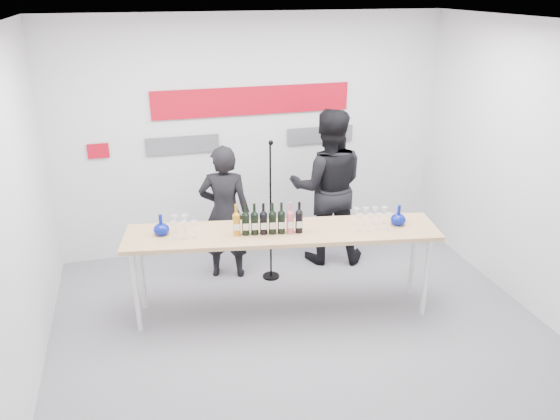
{
  "coord_description": "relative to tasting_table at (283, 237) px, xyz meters",
  "views": [
    {
      "loc": [
        -1.45,
        -4.65,
        3.31
      ],
      "look_at": [
        -0.1,
        0.33,
        1.15
      ],
      "focal_mm": 35.0,
      "sensor_mm": 36.0,
      "label": 1
    }
  ],
  "objects": [
    {
      "name": "decanter_right",
      "position": [
        1.21,
        -0.16,
        0.18
      ],
      "size": [
        0.16,
        0.16,
        0.21
      ],
      "primitive_type": null,
      "color": "navy",
      "rests_on": "tasting_table"
    },
    {
      "name": "glasses_left",
      "position": [
        -1.0,
        0.15,
        0.16
      ],
      "size": [
        0.26,
        0.25,
        0.18
      ],
      "color": "silver",
      "rests_on": "tasting_table"
    },
    {
      "name": "decanter_left",
      "position": [
        -1.2,
        0.24,
        0.18
      ],
      "size": [
        0.16,
        0.16,
        0.21
      ],
      "primitive_type": null,
      "color": "navy",
      "rests_on": "tasting_table"
    },
    {
      "name": "signage",
      "position": [
        0.04,
        1.74,
        0.92
      ],
      "size": [
        3.38,
        0.02,
        0.79
      ],
      "color": "#AF0719",
      "rests_on": "back_wall"
    },
    {
      "name": "presenter_right",
      "position": [
        0.87,
        1.05,
        0.09
      ],
      "size": [
        1.11,
        0.96,
        1.95
      ],
      "primitive_type": "imported",
      "rotation": [
        0.0,
        0.0,
        2.88
      ],
      "color": "black",
      "rests_on": "ground"
    },
    {
      "name": "ground",
      "position": [
        0.1,
        -0.23,
        -0.89
      ],
      "size": [
        5.0,
        5.0,
        0.0
      ],
      "primitive_type": "plane",
      "color": "slate",
      "rests_on": "ground"
    },
    {
      "name": "glasses_right",
      "position": [
        0.92,
        -0.15,
        0.16
      ],
      "size": [
        0.39,
        0.27,
        0.18
      ],
      "color": "silver",
      "rests_on": "tasting_table"
    },
    {
      "name": "back_wall",
      "position": [
        0.1,
        1.77,
        0.61
      ],
      "size": [
        5.0,
        0.04,
        3.0
      ],
      "primitive_type": "cube",
      "color": "silver",
      "rests_on": "ground"
    },
    {
      "name": "mic_stand",
      "position": [
        0.06,
        0.74,
        -0.36
      ],
      "size": [
        0.2,
        0.2,
        1.72
      ],
      "rotation": [
        0.0,
        0.0,
        0.17
      ],
      "color": "black",
      "rests_on": "ground"
    },
    {
      "name": "tasting_table",
      "position": [
        0.0,
        0.0,
        0.0
      ],
      "size": [
        3.26,
        1.16,
        0.96
      ],
      "rotation": [
        0.0,
        0.0,
        -0.16
      ],
      "color": "tan",
      "rests_on": "ground"
    },
    {
      "name": "presenter_left",
      "position": [
        -0.44,
        0.96,
        -0.07
      ],
      "size": [
        0.68,
        0.53,
        1.63
      ],
      "primitive_type": "imported",
      "rotation": [
        0.0,
        0.0,
        2.88
      ],
      "color": "black",
      "rests_on": "ground"
    },
    {
      "name": "wine_bottles",
      "position": [
        -0.16,
        -0.03,
        0.24
      ],
      "size": [
        0.71,
        0.19,
        0.33
      ],
      "rotation": [
        0.0,
        0.0,
        -0.16
      ],
      "color": "#BF7F19",
      "rests_on": "tasting_table"
    }
  ]
}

